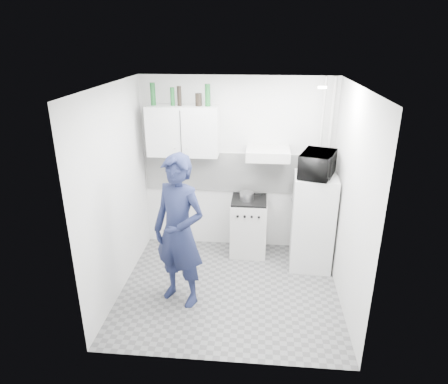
{
  "coord_description": "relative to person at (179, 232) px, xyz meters",
  "views": [
    {
      "loc": [
        0.34,
        -4.39,
        3.11
      ],
      "look_at": [
        -0.1,
        0.3,
        1.25
      ],
      "focal_mm": 32.0,
      "sensor_mm": 36.0,
      "label": 1
    }
  ],
  "objects": [
    {
      "name": "pipe_a",
      "position": [
        1.88,
        1.43,
        0.35
      ],
      "size": [
        0.05,
        0.05,
        2.6
      ],
      "primitive_type": "cylinder",
      "color": "#BCBAB5",
      "rests_on": "floor"
    },
    {
      "name": "wall_left",
      "position": [
        -0.82,
        0.26,
        0.35
      ],
      "size": [
        0.0,
        2.6,
        2.6
      ],
      "primitive_type": "plane",
      "rotation": [
        1.57,
        0.0,
        1.57
      ],
      "color": "silver",
      "rests_on": "floor"
    },
    {
      "name": "canister_b",
      "position": [
        0.06,
        1.33,
        1.34
      ],
      "size": [
        0.09,
        0.09,
        0.17
      ],
      "primitive_type": "cylinder",
      "color": "black",
      "rests_on": "upper_cabinet"
    },
    {
      "name": "stove",
      "position": [
        0.79,
        1.26,
        -0.52
      ],
      "size": [
        0.53,
        0.53,
        0.84
      ],
      "primitive_type": "cube",
      "color": "#BCBAB5",
      "rests_on": "floor"
    },
    {
      "name": "ceiling",
      "position": [
        0.58,
        0.26,
        1.65
      ],
      "size": [
        2.8,
        2.8,
        0.0
      ],
      "primitive_type": "plane",
      "color": "white",
      "rests_on": "wall_back"
    },
    {
      "name": "backsplash",
      "position": [
        0.58,
        1.49,
        0.25
      ],
      "size": [
        2.74,
        0.03,
        0.6
      ],
      "primitive_type": "cube",
      "color": "white",
      "rests_on": "wall_back"
    },
    {
      "name": "floor",
      "position": [
        0.58,
        0.26,
        -0.95
      ],
      "size": [
        2.8,
        2.8,
        0.0
      ],
      "primitive_type": "plane",
      "color": "slate",
      "rests_on": "ground"
    },
    {
      "name": "saucepan",
      "position": [
        0.75,
        1.24,
        -0.01
      ],
      "size": [
        0.2,
        0.2,
        0.11
      ],
      "primitive_type": "cylinder",
      "color": "silver",
      "rests_on": "stove_top"
    },
    {
      "name": "wall_right",
      "position": [
        1.98,
        0.26,
        0.35
      ],
      "size": [
        0.0,
        2.6,
        2.6
      ],
      "primitive_type": "plane",
      "rotation": [
        1.57,
        0.0,
        -1.57
      ],
      "color": "silver",
      "rests_on": "floor"
    },
    {
      "name": "stove_top",
      "position": [
        0.79,
        1.26,
        -0.09
      ],
      "size": [
        0.51,
        0.51,
        0.03
      ],
      "primitive_type": "cube",
      "color": "black",
      "rests_on": "stove"
    },
    {
      "name": "bottle_a",
      "position": [
        -0.57,
        1.33,
        1.41
      ],
      "size": [
        0.07,
        0.07,
        0.31
      ],
      "primitive_type": "cylinder",
      "color": "#144C1E",
      "rests_on": "upper_cabinet"
    },
    {
      "name": "wall_back",
      "position": [
        0.58,
        1.51,
        0.35
      ],
      "size": [
        2.8,
        0.0,
        2.8
      ],
      "primitive_type": "plane",
      "rotation": [
        1.57,
        0.0,
        0.0
      ],
      "color": "silver",
      "rests_on": "floor"
    },
    {
      "name": "microwave",
      "position": [
        1.68,
        0.97,
        0.58
      ],
      "size": [
        0.68,
        0.56,
        0.32
      ],
      "primitive_type": "imported",
      "rotation": [
        0.0,
        0.0,
        1.25
      ],
      "color": "black",
      "rests_on": "fridge"
    },
    {
      "name": "bottle_d",
      "position": [
        -0.2,
        1.33,
        1.39
      ],
      "size": [
        0.06,
        0.06,
        0.26
      ],
      "primitive_type": "cylinder",
      "color": "black",
      "rests_on": "upper_cabinet"
    },
    {
      "name": "upper_cabinet",
      "position": [
        -0.17,
        1.33,
        0.9
      ],
      "size": [
        1.0,
        0.35,
        0.7
      ],
      "primitive_type": "cube",
      "color": "silver",
      "rests_on": "wall_back"
    },
    {
      "name": "bottle_c",
      "position": [
        -0.3,
        1.33,
        1.38
      ],
      "size": [
        0.06,
        0.06,
        0.25
      ],
      "primitive_type": "cylinder",
      "color": "#144C1E",
      "rests_on": "upper_cabinet"
    },
    {
      "name": "pipe_b",
      "position": [
        1.76,
        1.43,
        0.35
      ],
      "size": [
        0.04,
        0.04,
        2.6
      ],
      "primitive_type": "cylinder",
      "color": "#BCBAB5",
      "rests_on": "floor"
    },
    {
      "name": "ceiling_spot_fixture",
      "position": [
        1.58,
        0.46,
        1.62
      ],
      "size": [
        0.1,
        0.1,
        0.02
      ],
      "primitive_type": "cylinder",
      "color": "white",
      "rests_on": "ceiling"
    },
    {
      "name": "person",
      "position": [
        0.0,
        0.0,
        0.0
      ],
      "size": [
        0.82,
        0.7,
        1.89
      ],
      "primitive_type": "imported",
      "rotation": [
        0.0,
        0.0,
        -0.43
      ],
      "color": "#181E3E",
      "rests_on": "floor"
    },
    {
      "name": "fridge",
      "position": [
        1.68,
        0.97,
        -0.26
      ],
      "size": [
        0.59,
        0.59,
        1.36
      ],
      "primitive_type": "cube",
      "rotation": [
        0.0,
        0.0,
        -0.05
      ],
      "color": "silver",
      "rests_on": "floor"
    },
    {
      "name": "range_hood",
      "position": [
        1.03,
        1.26,
        0.62
      ],
      "size": [
        0.6,
        0.5,
        0.14
      ],
      "primitive_type": "cube",
      "color": "#BCBAB5",
      "rests_on": "wall_back"
    },
    {
      "name": "bottle_e",
      "position": [
        0.19,
        1.33,
        1.4
      ],
      "size": [
        0.07,
        0.07,
        0.3
      ],
      "primitive_type": "cylinder",
      "color": "#144C1E",
      "rests_on": "upper_cabinet"
    }
  ]
}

